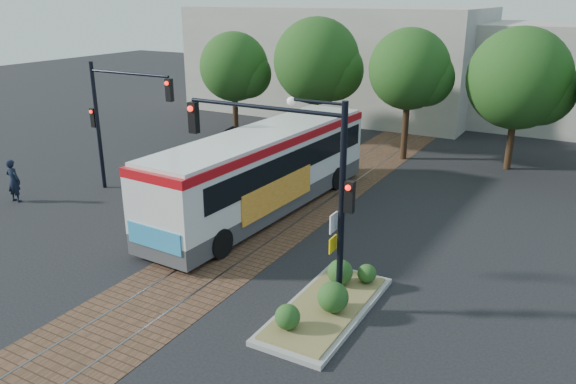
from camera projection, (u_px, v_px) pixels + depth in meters
name	position (u px, v px, depth m)	size (l,w,h in m)	color
ground	(214.00, 262.00, 19.53)	(120.00, 120.00, 0.00)	black
trackbed	(273.00, 224.00, 22.82)	(3.60, 40.00, 0.02)	brown
tree_row	(406.00, 71.00, 30.89)	(26.40, 5.60, 7.67)	#382314
warehouses	(435.00, 66.00, 42.18)	(40.00, 13.00, 8.00)	#ADA899
city_bus	(265.00, 167.00, 23.69)	(3.41, 13.21, 3.50)	#404043
traffic_island	(328.00, 300.00, 16.46)	(2.20, 5.20, 1.13)	gray
signal_pole_main	(302.00, 170.00, 15.71)	(5.49, 0.46, 6.00)	black
signal_pole_left	(114.00, 111.00, 25.42)	(4.99, 0.34, 6.00)	black
officer	(13.00, 181.00, 25.04)	(0.71, 0.47, 1.95)	black
parked_car	(263.00, 141.00, 33.19)	(1.85, 4.54, 1.32)	black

